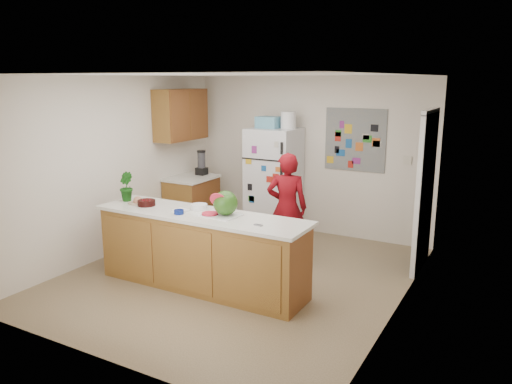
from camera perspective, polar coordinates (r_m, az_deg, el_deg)
The scene contains 26 objects.
floor at distance 6.46m, azimuth -2.09°, elevation -9.62°, with size 4.00×4.50×0.02m, color brown.
wall_back at distance 8.09m, azimuth 6.14°, elevation 4.16°, with size 4.00×0.02×2.50m, color beige.
wall_left at distance 7.33m, azimuth -15.79°, elevation 2.85°, with size 0.02×4.50×2.50m, color beige.
wall_right at distance 5.36m, azimuth 16.53°, elevation -0.73°, with size 0.02×4.50×2.50m, color beige.
ceiling at distance 5.98m, azimuth -2.29°, elevation 13.32°, with size 4.00×4.50×0.02m, color white.
doorway at distance 6.81m, azimuth 18.91°, elevation -0.07°, with size 0.03×0.85×2.04m, color black.
peninsula_base at distance 6.02m, azimuth -6.25°, elevation -6.85°, with size 2.60×0.62×0.88m, color brown.
peninsula_top at distance 5.88m, azimuth -6.36°, elevation -2.62°, with size 2.68×0.70×0.04m, color silver.
side_counter_base at distance 8.29m, azimuth -7.32°, elevation -1.44°, with size 0.60×0.80×0.86m, color brown.
side_counter_top at distance 8.19m, azimuth -7.41°, elevation 1.61°, with size 0.64×0.84×0.04m, color silver.
upper_cabinets at distance 8.10m, azimuth -8.58°, elevation 8.73°, with size 0.35×1.00×0.80m, color brown.
refrigerator at distance 8.00m, azimuth 2.04°, elevation 1.22°, with size 0.75×0.70×1.70m, color silver.
fridge_top_bin at distance 7.91m, azimuth 1.45°, elevation 7.97°, with size 0.35×0.28×0.18m, color #5999B2.
photo_collage at distance 7.77m, azimuth 11.26°, elevation 5.86°, with size 0.95×0.01×0.95m, color slate.
person at distance 6.76m, azimuth 3.55°, elevation -1.81°, with size 0.55×0.36×1.51m, color maroon.
blender_appliance at distance 8.31m, azimuth -6.25°, elevation 3.27°, with size 0.13×0.13×0.38m, color black.
cutting_board at distance 5.75m, azimuth -4.11°, elevation -2.66°, with size 0.44×0.33×0.01m, color silver.
watermelon at distance 5.69m, azimuth -3.52°, elevation -1.26°, with size 0.28×0.28×0.28m, color #215710.
watermelon_slice at distance 5.76m, azimuth -5.29°, elevation -2.47°, with size 0.19×0.19×0.02m, color red.
cherry_bowl at distance 6.33m, azimuth -12.41°, elevation -1.21°, with size 0.22×0.22×0.07m, color black.
white_bowl at distance 6.06m, azimuth -6.52°, elevation -1.67°, with size 0.20×0.20×0.06m, color white.
cobalt_bowl at distance 5.87m, azimuth -8.80°, elevation -2.26°, with size 0.12×0.12×0.05m, color navy.
plate at distance 6.47m, azimuth -13.33°, elevation -1.20°, with size 0.24×0.24×0.02m, color beige.
paper_towel at distance 5.99m, azimuth -8.60°, elevation -2.10°, with size 0.17×0.15×0.02m, color silver.
keys at distance 5.35m, azimuth 0.25°, elevation -3.80°, with size 0.09×0.04×0.01m, color slate.
potted_plant at distance 6.62m, azimuth -14.67°, elevation 0.60°, with size 0.20×0.16×0.37m, color #164713.
Camera 1 is at (3.10, -5.11, 2.46)m, focal length 35.00 mm.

